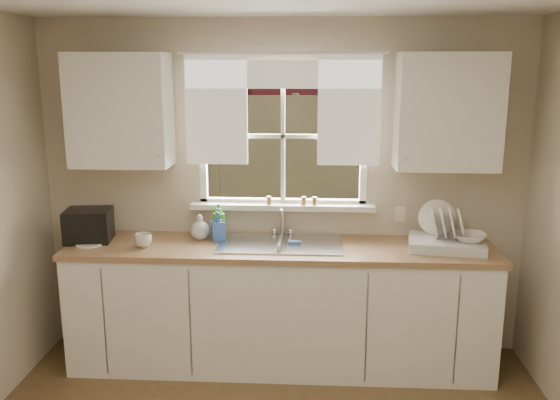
# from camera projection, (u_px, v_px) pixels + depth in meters

# --- Properties ---
(room_walls) EXTENTS (3.62, 4.02, 2.50)m
(room_walls) POSITION_uv_depth(u_px,v_px,m) (256.00, 295.00, 2.44)
(room_walls) COLOR beige
(room_walls) RESTS_ON ground
(window) EXTENTS (1.38, 0.16, 1.06)m
(window) POSITION_uv_depth(u_px,v_px,m) (283.00, 159.00, 4.40)
(window) COLOR white
(window) RESTS_ON room_walls
(curtains) EXTENTS (1.50, 0.03, 0.81)m
(curtains) POSITION_uv_depth(u_px,v_px,m) (282.00, 98.00, 4.25)
(curtains) COLOR white
(curtains) RESTS_ON room_walls
(base_cabinets) EXTENTS (3.00, 0.62, 0.87)m
(base_cabinets) POSITION_uv_depth(u_px,v_px,m) (280.00, 308.00, 4.32)
(base_cabinets) COLOR white
(base_cabinets) RESTS_ON ground
(countertop) EXTENTS (3.04, 0.65, 0.04)m
(countertop) POSITION_uv_depth(u_px,v_px,m) (280.00, 248.00, 4.22)
(countertop) COLOR #98734C
(countertop) RESTS_ON base_cabinets
(upper_cabinet_left) EXTENTS (0.70, 0.33, 0.80)m
(upper_cabinet_left) POSITION_uv_depth(u_px,v_px,m) (120.00, 110.00, 4.21)
(upper_cabinet_left) COLOR white
(upper_cabinet_left) RESTS_ON room_walls
(upper_cabinet_right) EXTENTS (0.70, 0.33, 0.80)m
(upper_cabinet_right) POSITION_uv_depth(u_px,v_px,m) (448.00, 112.00, 4.08)
(upper_cabinet_right) COLOR white
(upper_cabinet_right) RESTS_ON room_walls
(wall_outlet) EXTENTS (0.08, 0.01, 0.12)m
(wall_outlet) POSITION_uv_depth(u_px,v_px,m) (400.00, 214.00, 4.42)
(wall_outlet) COLOR beige
(wall_outlet) RESTS_ON room_walls
(sill_jars) EXTENTS (0.38, 0.04, 0.06)m
(sill_jars) POSITION_uv_depth(u_px,v_px,m) (296.00, 201.00, 4.40)
(sill_jars) COLOR brown
(sill_jars) RESTS_ON window
(sink) EXTENTS (0.88, 0.52, 0.40)m
(sink) POSITION_uv_depth(u_px,v_px,m) (280.00, 254.00, 4.26)
(sink) COLOR #B7B7BC
(sink) RESTS_ON countertop
(dish_rack) EXTENTS (0.56, 0.46, 0.32)m
(dish_rack) POSITION_uv_depth(u_px,v_px,m) (446.00, 239.00, 4.15)
(dish_rack) COLOR silver
(dish_rack) RESTS_ON countertop
(bowl) EXTENTS (0.27, 0.27, 0.06)m
(bowl) POSITION_uv_depth(u_px,v_px,m) (469.00, 237.00, 4.08)
(bowl) COLOR white
(bowl) RESTS_ON dish_rack
(soap_bottle_a) EXTENTS (0.13, 0.13, 0.27)m
(soap_bottle_a) POSITION_uv_depth(u_px,v_px,m) (219.00, 221.00, 4.35)
(soap_bottle_a) COLOR green
(soap_bottle_a) RESTS_ON countertop
(soap_bottle_b) EXTENTS (0.12, 0.12, 0.22)m
(soap_bottle_b) POSITION_uv_depth(u_px,v_px,m) (218.00, 226.00, 4.32)
(soap_bottle_b) COLOR blue
(soap_bottle_b) RESTS_ON countertop
(soap_bottle_c) EXTENTS (0.17, 0.17, 0.18)m
(soap_bottle_c) POSITION_uv_depth(u_px,v_px,m) (200.00, 227.00, 4.35)
(soap_bottle_c) COLOR beige
(soap_bottle_c) RESTS_ON countertop
(saucer) EXTENTS (0.20, 0.20, 0.01)m
(saucer) POSITION_uv_depth(u_px,v_px,m) (90.00, 244.00, 4.24)
(saucer) COLOR white
(saucer) RESTS_ON countertop
(cup) EXTENTS (0.14, 0.14, 0.10)m
(cup) POSITION_uv_depth(u_px,v_px,m) (143.00, 240.00, 4.17)
(cup) COLOR beige
(cup) RESTS_ON countertop
(black_appliance) EXTENTS (0.35, 0.32, 0.23)m
(black_appliance) POSITION_uv_depth(u_px,v_px,m) (89.00, 225.00, 4.31)
(black_appliance) COLOR black
(black_appliance) RESTS_ON countertop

